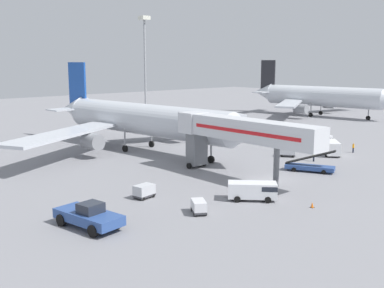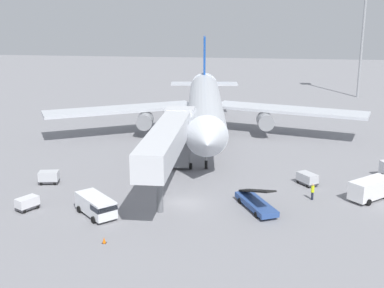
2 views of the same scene
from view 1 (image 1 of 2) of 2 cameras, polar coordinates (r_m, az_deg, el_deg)
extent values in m
plane|color=gray|center=(59.75, 9.55, -4.31)|extent=(300.00, 300.00, 0.00)
cylinder|color=silver|center=(76.79, -5.55, 2.99)|extent=(9.22, 35.67, 5.12)
cone|color=silver|center=(63.71, 6.50, 1.50)|extent=(5.47, 4.74, 5.01)
cone|color=silver|center=(93.19, -14.28, 4.22)|extent=(5.59, 7.03, 4.86)
cube|color=#1947A3|center=(91.50, -13.84, 7.11)|extent=(0.96, 5.12, 8.19)
cube|color=silver|center=(93.20, -12.00, 4.47)|extent=(6.53, 4.41, 0.24)
cube|color=silver|center=(89.76, -15.17, 4.13)|extent=(6.53, 4.41, 0.24)
cube|color=silver|center=(88.78, -0.67, 3.25)|extent=(24.24, 11.18, 0.44)
cube|color=silver|center=(71.66, -15.40, 1.22)|extent=(23.27, 15.89, 0.44)
cylinder|color=gray|center=(85.08, -1.80, 1.91)|extent=(2.84, 3.49, 2.48)
cylinder|color=gray|center=(72.94, -12.06, 0.31)|extent=(2.84, 3.49, 2.48)
cylinder|color=gray|center=(67.84, 2.35, -0.59)|extent=(0.28, 0.28, 3.17)
cylinder|color=black|center=(68.15, 2.34, -1.90)|extent=(0.48, 1.13, 1.10)
cylinder|color=gray|center=(80.74, -4.99, 1.11)|extent=(0.28, 0.28, 3.17)
cylinder|color=black|center=(81.00, -4.97, 0.00)|extent=(0.48, 1.13, 1.10)
cylinder|color=gray|center=(76.92, -8.20, 0.59)|extent=(0.28, 0.28, 3.17)
cylinder|color=black|center=(77.19, -8.17, -0.57)|extent=(0.48, 1.13, 1.10)
cube|color=silver|center=(57.69, 7.27, 1.63)|extent=(3.29, 19.91, 2.70)
cube|color=red|center=(56.56, 6.26, 1.48)|extent=(0.28, 16.69, 0.44)
cube|color=silver|center=(64.99, 0.22, 2.67)|extent=(3.49, 2.85, 2.84)
cube|color=#232833|center=(65.92, -0.54, 2.99)|extent=(3.30, 0.29, 0.90)
cube|color=slate|center=(65.12, 0.58, -0.55)|extent=(2.58, 1.84, 4.55)
cylinder|color=black|center=(64.65, -0.36, -2.69)|extent=(0.31, 0.80, 0.80)
cylinder|color=black|center=(66.53, 1.48, -2.32)|extent=(0.31, 0.80, 0.80)
cylinder|color=slate|center=(55.93, 10.26, -2.71)|extent=(0.70, 0.70, 4.95)
cube|color=#2D4C8E|center=(43.30, -12.52, -8.65)|extent=(3.96, 7.18, 0.89)
cube|color=#232833|center=(42.77, -12.28, -7.62)|extent=(2.24, 2.12, 0.90)
cylinder|color=black|center=(42.66, -9.20, -9.46)|extent=(0.59, 1.15, 1.10)
cylinder|color=black|center=(41.04, -11.98, -10.36)|extent=(0.59, 1.15, 1.10)
cylinder|color=black|center=(45.86, -12.96, -8.18)|extent=(0.59, 1.15, 1.10)
cylinder|color=black|center=(44.37, -15.66, -8.94)|extent=(0.59, 1.15, 1.10)
cube|color=#2D4C8E|center=(64.96, 14.19, -2.79)|extent=(4.58, 6.66, 0.55)
cube|color=black|center=(64.66, 14.24, -1.55)|extent=(3.83, 6.32, 2.26)
cylinder|color=black|center=(65.66, 15.97, -2.98)|extent=(0.46, 0.64, 0.60)
cylinder|color=black|center=(63.90, 15.78, -3.33)|extent=(0.46, 0.64, 0.60)
cylinder|color=black|center=(66.19, 12.63, -2.73)|extent=(0.46, 0.64, 0.60)
cylinder|color=black|center=(64.44, 12.34, -3.06)|extent=(0.46, 0.64, 0.60)
cube|color=white|center=(50.66, 7.36, -5.58)|extent=(5.10, 5.15, 1.64)
cube|color=#1E232D|center=(50.69, 9.37, -5.20)|extent=(2.66, 2.65, 0.52)
cylinder|color=black|center=(51.94, 9.07, -6.11)|extent=(0.74, 0.75, 0.68)
cylinder|color=black|center=(50.04, 9.25, -6.75)|extent=(0.74, 0.75, 0.68)
cylinder|color=black|center=(51.77, 5.51, -6.08)|extent=(0.74, 0.75, 0.68)
cylinder|color=black|center=(49.86, 5.55, -6.72)|extent=(0.74, 0.75, 0.68)
cube|color=white|center=(77.05, 16.65, -0.38)|extent=(5.12, 4.95, 1.93)
cube|color=#1E232D|center=(78.65, 16.44, 0.15)|extent=(2.59, 2.62, 0.62)
cylinder|color=black|center=(78.57, 15.71, -0.81)|extent=(0.75, 0.73, 0.68)
cylinder|color=black|center=(78.92, 17.11, -0.84)|extent=(0.75, 0.73, 0.68)
cylinder|color=black|center=(75.52, 16.10, -1.27)|extent=(0.75, 0.73, 0.68)
cylinder|color=black|center=(75.88, 17.55, -1.29)|extent=(0.75, 0.73, 0.68)
cube|color=silver|center=(83.77, 14.88, 0.47)|extent=(3.65, 5.64, 1.77)
cube|color=#1E232D|center=(83.30, 16.09, 0.63)|extent=(2.45, 2.27, 0.57)
cylinder|color=black|center=(84.44, 16.08, -0.09)|extent=(0.56, 0.76, 0.68)
cylinder|color=black|center=(82.64, 15.79, -0.29)|extent=(0.56, 0.76, 0.68)
cylinder|color=black|center=(85.20, 13.94, 0.10)|extent=(0.56, 0.76, 0.68)
cylinder|color=black|center=(83.42, 13.60, -0.10)|extent=(0.56, 0.76, 0.68)
cube|color=#38383D|center=(74.25, 11.57, -1.30)|extent=(2.52, 2.73, 0.22)
cube|color=silver|center=(74.13, 11.58, -0.85)|extent=(2.52, 2.73, 0.98)
cylinder|color=black|center=(74.89, 12.21, -1.32)|extent=(0.31, 0.36, 0.36)
cylinder|color=black|center=(73.64, 12.20, -1.51)|extent=(0.31, 0.36, 0.36)
cylinder|color=black|center=(74.91, 10.94, -1.27)|extent=(0.31, 0.36, 0.36)
cylinder|color=black|center=(73.66, 10.91, -1.46)|extent=(0.31, 0.36, 0.36)
cube|color=#38383D|center=(46.19, 0.83, -8.12)|extent=(2.19, 2.52, 0.22)
cube|color=silver|center=(46.02, 0.83, -7.45)|extent=(2.19, 2.52, 0.91)
cylinder|color=black|center=(45.62, 1.73, -8.51)|extent=(0.29, 0.37, 0.36)
cylinder|color=black|center=(45.41, 0.30, -8.59)|extent=(0.29, 0.37, 0.36)
cylinder|color=black|center=(47.05, 1.34, -7.92)|extent=(0.29, 0.37, 0.36)
cylinder|color=black|center=(46.84, -0.05, -8.00)|extent=(0.29, 0.37, 0.36)
cube|color=#38383D|center=(51.46, -5.85, -6.25)|extent=(2.42, 1.78, 0.22)
cube|color=silver|center=(51.28, -5.86, -5.56)|extent=(2.42, 1.78, 1.06)
cylinder|color=black|center=(52.45, -5.76, -6.05)|extent=(0.38, 0.18, 0.36)
cylinder|color=black|center=(51.59, -4.72, -6.31)|extent=(0.38, 0.18, 0.36)
cylinder|color=black|center=(51.41, -6.97, -6.42)|extent=(0.38, 0.18, 0.36)
cylinder|color=black|center=(50.52, -5.93, -6.69)|extent=(0.38, 0.18, 0.36)
cylinder|color=#1E2333|center=(80.32, 19.08, -0.73)|extent=(0.28, 0.28, 0.77)
cylinder|color=orange|center=(80.20, 19.11, -0.24)|extent=(0.38, 0.38, 0.61)
sphere|color=tan|center=(80.13, 19.12, 0.06)|extent=(0.21, 0.21, 0.21)
cylinder|color=#1E2333|center=(71.66, 14.64, -1.72)|extent=(0.33, 0.33, 0.87)
cylinder|color=#D8EA19|center=(71.50, 14.66, -1.11)|extent=(0.44, 0.44, 0.69)
sphere|color=tan|center=(71.41, 14.68, -0.73)|extent=(0.24, 0.24, 0.24)
cube|color=black|center=(49.54, 14.46, -7.51)|extent=(0.37, 0.37, 0.03)
cone|color=orange|center=(49.46, 14.47, -7.20)|extent=(0.31, 0.31, 0.54)
cylinder|color=silver|center=(129.70, 15.73, 5.61)|extent=(10.01, 31.82, 5.30)
cone|color=silver|center=(138.38, 8.69, 6.30)|extent=(5.86, 6.48, 5.04)
cube|color=#232328|center=(137.40, 9.27, 8.31)|extent=(1.05, 4.54, 8.49)
cube|color=silver|center=(140.14, 10.03, 6.42)|extent=(6.79, 4.23, 0.24)
cube|color=silver|center=(134.69, 8.66, 6.31)|extent=(6.79, 4.23, 0.24)
cube|color=silver|center=(142.30, 16.61, 5.46)|extent=(21.92, 9.34, 0.44)
cube|color=silver|center=(120.20, 11.86, 4.87)|extent=(20.76, 14.87, 0.44)
cylinder|color=gray|center=(138.61, 16.43, 4.71)|extent=(2.99, 3.63, 2.52)
cylinder|color=gray|center=(123.00, 13.14, 4.22)|extent=(2.99, 3.63, 2.52)
cylinder|color=gray|center=(125.42, 20.75, 3.72)|extent=(0.28, 0.28, 3.21)
cylinder|color=black|center=(125.59, 20.71, 3.00)|extent=(0.51, 1.14, 1.10)
cylinder|color=gray|center=(133.51, 15.47, 4.37)|extent=(0.28, 0.28, 3.21)
cylinder|color=black|center=(133.67, 15.44, 3.68)|extent=(0.51, 1.14, 1.10)
cylinder|color=gray|center=(128.02, 14.32, 4.18)|extent=(0.28, 0.28, 3.21)
cylinder|color=black|center=(128.18, 14.29, 3.47)|extent=(0.51, 1.14, 1.10)
cylinder|color=#93969B|center=(127.89, -5.75, 9.18)|extent=(0.56, 0.56, 25.39)
cube|color=silver|center=(128.36, -5.85, 15.07)|extent=(2.40, 2.40, 1.00)
camera|label=2|loc=(54.10, 64.05, 10.28)|focal=47.71mm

